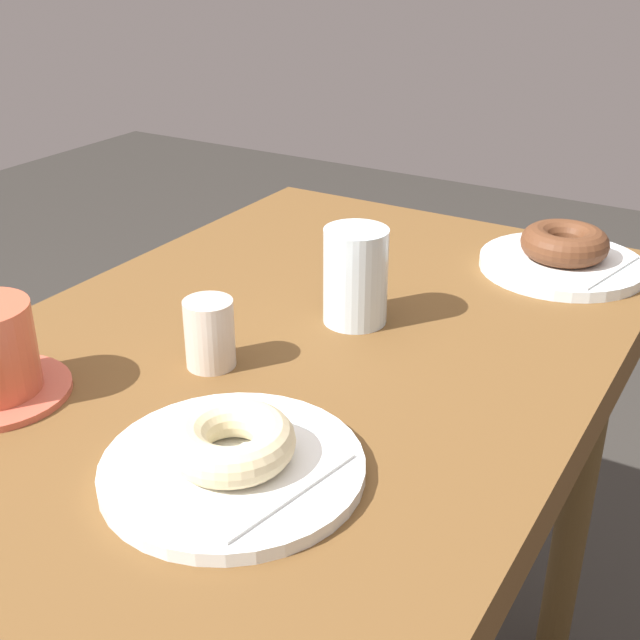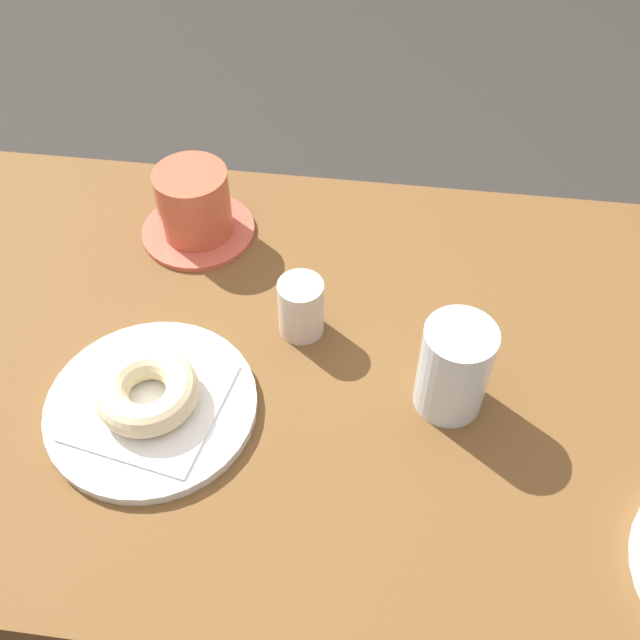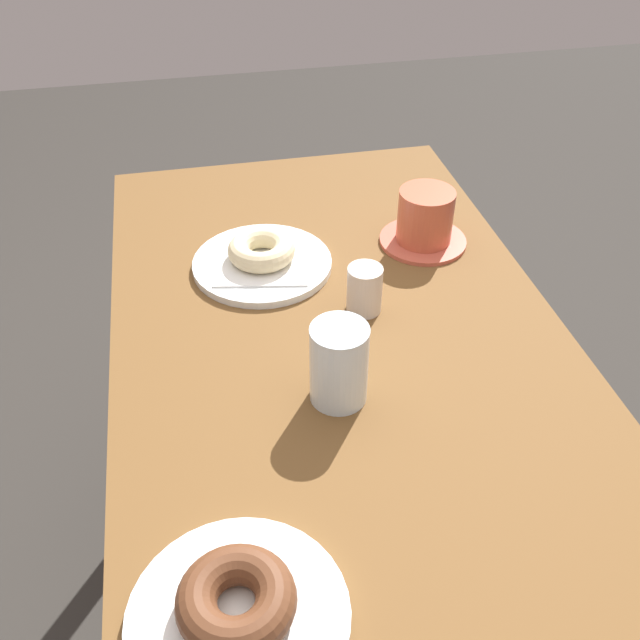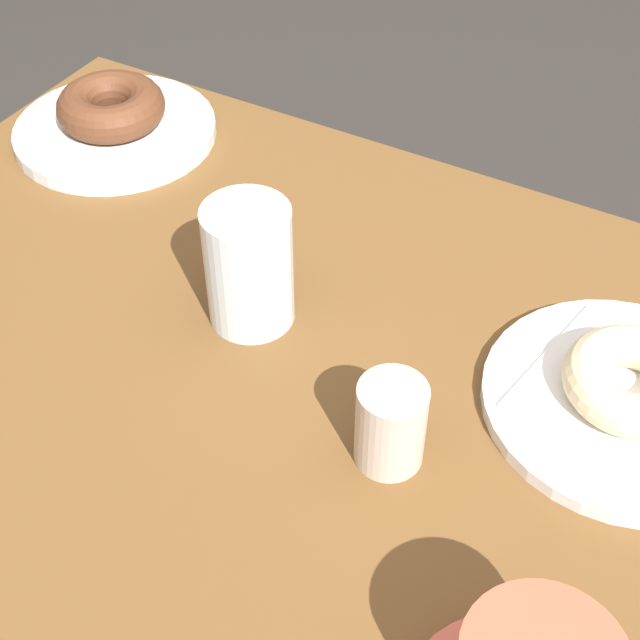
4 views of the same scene
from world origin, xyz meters
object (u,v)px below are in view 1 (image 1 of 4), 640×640
(donut_sugar_ring, at_px, (231,441))
(donut_chocolate_ring, at_px, (565,243))
(plate_chocolate_ring, at_px, (562,265))
(plate_sugar_ring, at_px, (233,468))
(water_glass, at_px, (356,276))
(sugar_jar, at_px, (210,333))

(donut_sugar_ring, bearing_deg, donut_chocolate_ring, -10.48)
(donut_chocolate_ring, bearing_deg, plate_chocolate_ring, 0.00)
(plate_chocolate_ring, bearing_deg, plate_sugar_ring, 169.52)
(donut_chocolate_ring, height_order, plate_sugar_ring, donut_chocolate_ring)
(water_glass, bearing_deg, sugar_jar, 155.25)
(plate_sugar_ring, xyz_separation_m, donut_sugar_ring, (-0.00, -0.00, 0.03))
(donut_sugar_ring, bearing_deg, sugar_jar, 43.02)
(donut_chocolate_ring, relative_size, sugar_jar, 1.55)
(plate_sugar_ring, relative_size, sugar_jar, 3.04)
(donut_sugar_ring, distance_m, sugar_jar, 0.18)
(donut_sugar_ring, height_order, water_glass, water_glass)
(plate_chocolate_ring, relative_size, sugar_jar, 2.93)
(donut_sugar_ring, bearing_deg, water_glass, 9.76)
(donut_sugar_ring, distance_m, water_glass, 0.30)
(sugar_jar, bearing_deg, water_glass, -24.75)
(water_glass, bearing_deg, plate_sugar_ring, -170.24)
(plate_chocolate_ring, relative_size, donut_sugar_ring, 2.01)
(plate_sugar_ring, relative_size, donut_sugar_ring, 2.08)
(donut_sugar_ring, xyz_separation_m, water_glass, (0.29, 0.05, 0.02))
(donut_chocolate_ring, xyz_separation_m, water_glass, (-0.26, 0.15, 0.02))
(plate_chocolate_ring, height_order, sugar_jar, sugar_jar)
(plate_sugar_ring, bearing_deg, donut_sugar_ring, -153.43)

